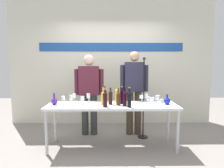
# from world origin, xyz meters

# --- Properties ---
(ground_plane) EXTENTS (10.00, 10.00, 0.00)m
(ground_plane) POSITION_xyz_m (0.00, 0.00, 0.00)
(ground_plane) COLOR gray
(back_wall) EXTENTS (4.88, 0.11, 3.00)m
(back_wall) POSITION_xyz_m (0.00, 1.52, 1.50)
(back_wall) COLOR silver
(back_wall) RESTS_ON ground
(display_table) EXTENTS (2.27, 0.67, 0.77)m
(display_table) POSITION_xyz_m (0.00, 0.00, 0.71)
(display_table) COLOR white
(display_table) RESTS_ON ground
(decanter_blue_left) EXTENTS (0.11, 0.11, 0.20)m
(decanter_blue_left) POSITION_xyz_m (-1.01, 0.01, 0.84)
(decanter_blue_left) COLOR #4E2396
(decanter_blue_left) RESTS_ON display_table
(decanter_blue_right) EXTENTS (0.12, 0.12, 0.18)m
(decanter_blue_right) POSITION_xyz_m (0.96, 0.01, 0.84)
(decanter_blue_right) COLOR #1723BB
(decanter_blue_right) RESTS_ON display_table
(presenter_left) EXTENTS (0.60, 0.22, 1.66)m
(presenter_left) POSITION_xyz_m (-0.46, 0.67, 0.95)
(presenter_left) COLOR #303333
(presenter_left) RESTS_ON ground
(presenter_right) EXTENTS (0.58, 0.22, 1.72)m
(presenter_right) POSITION_xyz_m (0.46, 0.67, 0.98)
(presenter_right) COLOR #403225
(presenter_right) RESTS_ON ground
(wine_bottle_0) EXTENTS (0.07, 0.07, 0.33)m
(wine_bottle_0) POSITION_xyz_m (0.28, -0.22, 0.91)
(wine_bottle_0) COLOR black
(wine_bottle_0) RESTS_ON display_table
(wine_bottle_1) EXTENTS (0.07, 0.07, 0.31)m
(wine_bottle_1) POSITION_xyz_m (-0.12, -0.19, 0.91)
(wine_bottle_1) COLOR black
(wine_bottle_1) RESTS_ON display_table
(wine_bottle_2) EXTENTS (0.07, 0.07, 0.32)m
(wine_bottle_2) POSITION_xyz_m (0.21, -0.11, 0.91)
(wine_bottle_2) COLOR black
(wine_bottle_2) RESTS_ON display_table
(wine_bottle_3) EXTENTS (0.07, 0.07, 0.30)m
(wine_bottle_3) POSITION_xyz_m (-0.03, 0.02, 0.90)
(wine_bottle_3) COLOR black
(wine_bottle_3) RESTS_ON display_table
(wine_bottle_4) EXTENTS (0.07, 0.07, 0.31)m
(wine_bottle_4) POSITION_xyz_m (-0.13, 0.24, 0.90)
(wine_bottle_4) COLOR #4F341A
(wine_bottle_4) RESTS_ON display_table
(wine_bottle_5) EXTENTS (0.07, 0.07, 0.31)m
(wine_bottle_5) POSITION_xyz_m (0.17, 0.07, 0.91)
(wine_bottle_5) COLOR black
(wine_bottle_5) RESTS_ON display_table
(wine_bottle_6) EXTENTS (0.07, 0.07, 0.31)m
(wine_bottle_6) POSITION_xyz_m (-0.16, -0.01, 0.90)
(wine_bottle_6) COLOR gold
(wine_bottle_6) RESTS_ON display_table
(wine_bottle_7) EXTENTS (0.07, 0.07, 0.31)m
(wine_bottle_7) POSITION_xyz_m (0.09, 0.21, 0.91)
(wine_bottle_7) COLOR gold
(wine_bottle_7) RESTS_ON display_table
(wine_bottle_8) EXTENTS (0.07, 0.07, 0.31)m
(wine_bottle_8) POSITION_xyz_m (0.11, -0.04, 0.90)
(wine_bottle_8) COLOR #4F2813
(wine_bottle_8) RESTS_ON display_table
(wine_glass_left_0) EXTENTS (0.07, 0.07, 0.15)m
(wine_glass_left_0) POSITION_xyz_m (-0.52, 0.01, 0.88)
(wine_glass_left_0) COLOR white
(wine_glass_left_0) RESTS_ON display_table
(wine_glass_left_1) EXTENTS (0.06, 0.06, 0.17)m
(wine_glass_left_1) POSITION_xyz_m (-0.71, -0.00, 0.89)
(wine_glass_left_1) COLOR white
(wine_glass_left_1) RESTS_ON display_table
(wine_glass_left_2) EXTENTS (0.06, 0.06, 0.16)m
(wine_glass_left_2) POSITION_xyz_m (-0.70, 0.25, 0.89)
(wine_glass_left_2) COLOR white
(wine_glass_left_2) RESTS_ON display_table
(wine_glass_left_3) EXTENTS (0.07, 0.07, 0.14)m
(wine_glass_left_3) POSITION_xyz_m (-0.87, 0.08, 0.87)
(wine_glass_left_3) COLOR white
(wine_glass_left_3) RESTS_ON display_table
(wine_glass_left_4) EXTENTS (0.06, 0.06, 0.17)m
(wine_glass_left_4) POSITION_xyz_m (-0.43, 0.19, 0.89)
(wine_glass_left_4) COLOR white
(wine_glass_left_4) RESTS_ON display_table
(wine_glass_right_0) EXTENTS (0.07, 0.07, 0.13)m
(wine_glass_right_0) POSITION_xyz_m (0.82, -0.20, 0.86)
(wine_glass_right_0) COLOR white
(wine_glass_right_0) RESTS_ON display_table
(wine_glass_right_1) EXTENTS (0.06, 0.06, 0.15)m
(wine_glass_right_1) POSITION_xyz_m (0.65, 0.28, 0.88)
(wine_glass_right_1) COLOR white
(wine_glass_right_1) RESTS_ON display_table
(wine_glass_right_2) EXTENTS (0.07, 0.07, 0.12)m
(wine_glass_right_2) POSITION_xyz_m (0.71, 0.01, 0.86)
(wine_glass_right_2) COLOR white
(wine_glass_right_2) RESTS_ON display_table
(wine_glass_right_3) EXTENTS (0.06, 0.06, 0.16)m
(wine_glass_right_3) POSITION_xyz_m (0.62, -0.10, 0.88)
(wine_glass_right_3) COLOR white
(wine_glass_right_3) RESTS_ON display_table
(wine_glass_right_4) EXTENTS (0.07, 0.07, 0.13)m
(wine_glass_right_4) POSITION_xyz_m (0.55, 0.25, 0.86)
(wine_glass_right_4) COLOR white
(wine_glass_right_4) RESTS_ON display_table
(wine_glass_right_5) EXTENTS (0.07, 0.07, 0.17)m
(wine_glass_right_5) POSITION_xyz_m (0.79, -0.01, 0.89)
(wine_glass_right_5) COLOR white
(wine_glass_right_5) RESTS_ON display_table
(microphone_stand) EXTENTS (0.20, 0.20, 1.61)m
(microphone_stand) POSITION_xyz_m (0.63, 0.47, 0.55)
(microphone_stand) COLOR black
(microphone_stand) RESTS_ON ground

